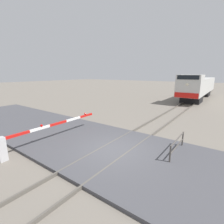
{
  "coord_description": "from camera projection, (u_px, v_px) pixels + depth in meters",
  "views": [
    {
      "loc": [
        4.72,
        -6.72,
        4.12
      ],
      "look_at": [
        -1.03,
        1.15,
        1.84
      ],
      "focal_mm": 26.65,
      "sensor_mm": 36.0,
      "label": 1
    }
  ],
  "objects": [
    {
      "name": "crossing_gate",
      "position": [
        22.0,
        138.0,
        8.62
      ],
      "size": [
        0.36,
        6.79,
        1.29
      ],
      "color": "silver",
      "rests_on": "ground_plane"
    },
    {
      "name": "locomotive",
      "position": [
        198.0,
        86.0,
        26.8
      ],
      "size": [
        2.97,
        16.39,
        3.93
      ],
      "color": "black",
      "rests_on": "ground_plane"
    },
    {
      "name": "road_surface",
      "position": [
        115.0,
        150.0,
        8.92
      ],
      "size": [
        36.0,
        6.26,
        0.15
      ],
      "primitive_type": "cube",
      "color": "#47474C",
      "rests_on": "ground_plane"
    },
    {
      "name": "rail_track_right",
      "position": [
        126.0,
        154.0,
        8.51
      ],
      "size": [
        0.08,
        80.0,
        0.15
      ],
      "primitive_type": "cube",
      "color": "#59544C",
      "rests_on": "ground_plane"
    },
    {
      "name": "guard_railing",
      "position": [
        177.0,
        144.0,
        8.4
      ],
      "size": [
        0.08,
        2.31,
        0.95
      ],
      "color": "#4C4742",
      "rests_on": "ground_plane"
    },
    {
      "name": "ground_plane",
      "position": [
        115.0,
        152.0,
        8.94
      ],
      "size": [
        160.0,
        160.0,
        0.0
      ],
      "primitive_type": "plane",
      "color": "slate"
    },
    {
      "name": "rail_track_left",
      "position": [
        104.0,
        147.0,
        9.33
      ],
      "size": [
        0.08,
        80.0,
        0.15
      ],
      "primitive_type": "cube",
      "color": "#59544C",
      "rests_on": "ground_plane"
    }
  ]
}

